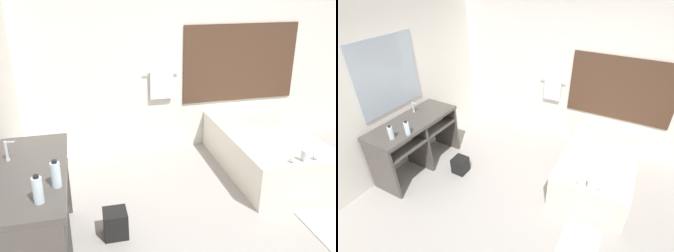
{
  "view_description": "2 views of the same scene",
  "coord_description": "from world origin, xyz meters",
  "views": [
    {
      "loc": [
        -1.41,
        -2.73,
        2.36
      ],
      "look_at": [
        -0.54,
        0.81,
        0.9
      ],
      "focal_mm": 40.0,
      "sensor_mm": 36.0,
      "label": 1
    },
    {
      "loc": [
        1.1,
        -2.3,
        3.0
      ],
      "look_at": [
        -0.56,
        0.78,
        0.84
      ],
      "focal_mm": 28.0,
      "sensor_mm": 36.0,
      "label": 2
    }
  ],
  "objects": [
    {
      "name": "bath_mat",
      "position": [
        0.95,
        -0.1,
        0.01
      ],
      "size": [
        0.47,
        0.64,
        0.02
      ],
      "color": "white",
      "rests_on": "ground_plane"
    },
    {
      "name": "water_bottle_1",
      "position": [
        -1.75,
        -0.38,
        1.02
      ],
      "size": [
        0.07,
        0.07,
        0.21
      ],
      "color": "silver",
      "rests_on": "vanity_counter"
    },
    {
      "name": "ground_plane",
      "position": [
        0.0,
        0.0,
        0.0
      ],
      "size": [
        16.0,
        16.0,
        0.0
      ],
      "primitive_type": "plane",
      "color": "#A8A39E",
      "rests_on": "ground"
    },
    {
      "name": "sink_faucet",
      "position": [
        -2.05,
        0.33,
        1.0
      ],
      "size": [
        0.09,
        0.04,
        0.18
      ],
      "color": "silver",
      "rests_on": "vanity_counter"
    },
    {
      "name": "water_bottle_2",
      "position": [
        -1.64,
        -0.2,
        1.02
      ],
      "size": [
        0.07,
        0.07,
        0.22
      ],
      "color": "silver",
      "rests_on": "vanity_counter"
    },
    {
      "name": "bathtub",
      "position": [
        0.87,
        1.25,
        0.28
      ],
      "size": [
        1.05,
        1.87,
        0.64
      ],
      "color": "silver",
      "rests_on": "ground_plane"
    },
    {
      "name": "vanity_counter",
      "position": [
        -1.88,
        0.14,
        0.67
      ],
      "size": [
        0.62,
        1.46,
        0.92
      ],
      "color": "#4C4742",
      "rests_on": "ground_plane"
    },
    {
      "name": "waste_bin",
      "position": [
        -1.19,
        0.32,
        0.14
      ],
      "size": [
        0.23,
        0.23,
        0.27
      ],
      "color": "black",
      "rests_on": "ground_plane"
    },
    {
      "name": "wall_left_with_mirror",
      "position": [
        -2.23,
        0.0,
        1.36
      ],
      "size": [
        0.08,
        7.4,
        2.7
      ],
      "color": "white",
      "rests_on": "ground_plane"
    },
    {
      "name": "wall_back_with_blinds",
      "position": [
        0.03,
        2.23,
        1.34
      ],
      "size": [
        7.4,
        0.13,
        2.7
      ],
      "color": "white",
      "rests_on": "ground_plane"
    }
  ]
}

